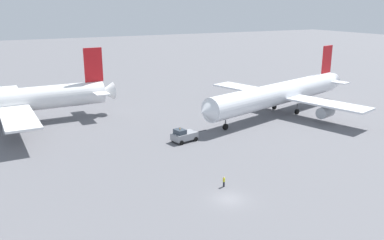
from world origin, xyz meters
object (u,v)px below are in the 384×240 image
Objects in this scene: airliner_at_gate_left at (3,102)px; ground_crew_wing_walker_right at (224,181)px; airliner_being_pushed at (280,94)px; pushback_tug at (184,135)px.

ground_crew_wing_walker_right is (26.92, -49.33, -4.69)m from airliner_at_gate_left.
airliner_at_gate_left is 64.41m from airliner_being_pushed.
ground_crew_wing_walker_right is at bearing -100.34° from pushback_tug.
airliner_at_gate_left reaches higher than ground_crew_wing_walker_right.
ground_crew_wing_walker_right is at bearing -61.38° from airliner_at_gate_left.
pushback_tug is 21.88m from ground_crew_wing_walker_right.
pushback_tug is (30.84, -27.81, -4.27)m from airliner_at_gate_left.
airliner_being_pushed is 32.43× the size of ground_crew_wing_walker_right.
airliner_at_gate_left reaches higher than airliner_being_pushed.
airliner_being_pushed is 45.73m from ground_crew_wing_walker_right.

